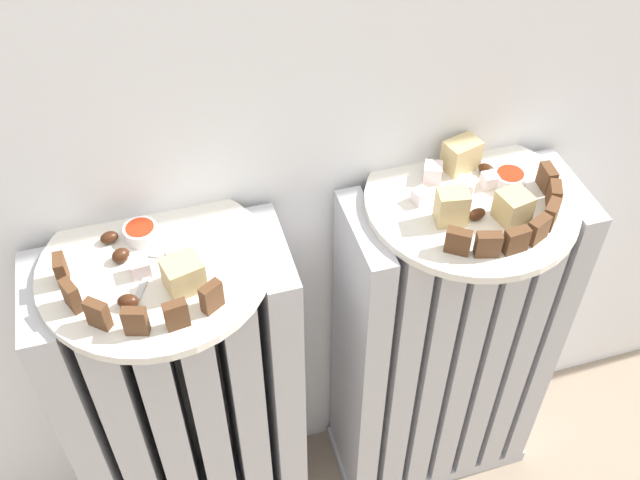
{
  "coord_description": "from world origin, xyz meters",
  "views": [
    {
      "loc": [
        -0.19,
        -0.38,
        1.34
      ],
      "look_at": [
        0.0,
        0.28,
        0.64
      ],
      "focal_mm": 41.81,
      "sensor_mm": 36.0,
      "label": 1
    }
  ],
  "objects_px": {
    "radiator_left": "(189,412)",
    "radiator_right": "(442,350)",
    "jam_bowl_left": "(141,232)",
    "fork": "(151,266)",
    "plate_right": "(471,202)",
    "plate_left": "(155,266)",
    "jam_bowl_right": "(509,178)"
  },
  "relations": [
    {
      "from": "jam_bowl_left",
      "to": "plate_right",
      "type": "bearing_deg",
      "value": -6.32
    },
    {
      "from": "radiator_right",
      "to": "jam_bowl_left",
      "type": "bearing_deg",
      "value": 173.68
    },
    {
      "from": "radiator_left",
      "to": "radiator_right",
      "type": "height_order",
      "value": "same"
    },
    {
      "from": "radiator_right",
      "to": "plate_left",
      "type": "distance_m",
      "value": 0.54
    },
    {
      "from": "radiator_right",
      "to": "jam_bowl_right",
      "type": "bearing_deg",
      "value": 11.86
    },
    {
      "from": "radiator_left",
      "to": "plate_left",
      "type": "bearing_deg",
      "value": 0.0
    },
    {
      "from": "plate_right",
      "to": "jam_bowl_left",
      "type": "distance_m",
      "value": 0.44
    },
    {
      "from": "plate_left",
      "to": "jam_bowl_right",
      "type": "height_order",
      "value": "jam_bowl_right"
    },
    {
      "from": "radiator_left",
      "to": "plate_right",
      "type": "distance_m",
      "value": 0.54
    },
    {
      "from": "radiator_right",
      "to": "fork",
      "type": "relative_size",
      "value": 7.37
    },
    {
      "from": "fork",
      "to": "plate_left",
      "type": "bearing_deg",
      "value": 56.09
    },
    {
      "from": "plate_right",
      "to": "fork",
      "type": "xyz_separation_m",
      "value": [
        -0.43,
        -0.01,
        0.01
      ]
    },
    {
      "from": "radiator_left",
      "to": "plate_right",
      "type": "bearing_deg",
      "value": 0.0
    },
    {
      "from": "plate_right",
      "to": "jam_bowl_right",
      "type": "xyz_separation_m",
      "value": [
        0.06,
        0.01,
        0.02
      ]
    },
    {
      "from": "jam_bowl_left",
      "to": "fork",
      "type": "height_order",
      "value": "jam_bowl_left"
    },
    {
      "from": "plate_right",
      "to": "jam_bowl_left",
      "type": "bearing_deg",
      "value": 173.68
    },
    {
      "from": "jam_bowl_left",
      "to": "jam_bowl_right",
      "type": "bearing_deg",
      "value": -4.11
    },
    {
      "from": "radiator_left",
      "to": "jam_bowl_left",
      "type": "bearing_deg",
      "value": 100.87
    },
    {
      "from": "radiator_left",
      "to": "jam_bowl_right",
      "type": "bearing_deg",
      "value": 1.48
    },
    {
      "from": "fork",
      "to": "jam_bowl_right",
      "type": "bearing_deg",
      "value": 2.22
    },
    {
      "from": "radiator_left",
      "to": "jam_bowl_left",
      "type": "relative_size",
      "value": 15.03
    },
    {
      "from": "jam_bowl_left",
      "to": "plate_left",
      "type": "bearing_deg",
      "value": -79.13
    },
    {
      "from": "plate_left",
      "to": "fork",
      "type": "bearing_deg",
      "value": -123.91
    },
    {
      "from": "jam_bowl_right",
      "to": "fork",
      "type": "relative_size",
      "value": 0.5
    },
    {
      "from": "radiator_left",
      "to": "jam_bowl_left",
      "type": "height_order",
      "value": "jam_bowl_left"
    },
    {
      "from": "radiator_left",
      "to": "plate_left",
      "type": "relative_size",
      "value": 2.24
    },
    {
      "from": "radiator_right",
      "to": "plate_right",
      "type": "xyz_separation_m",
      "value": [
        0.0,
        0.0,
        0.34
      ]
    },
    {
      "from": "plate_left",
      "to": "jam_bowl_right",
      "type": "distance_m",
      "value": 0.49
    },
    {
      "from": "radiator_left",
      "to": "fork",
      "type": "bearing_deg",
      "value": -123.91
    },
    {
      "from": "radiator_right",
      "to": "jam_bowl_right",
      "type": "xyz_separation_m",
      "value": [
        0.06,
        0.01,
        0.35
      ]
    },
    {
      "from": "jam_bowl_left",
      "to": "jam_bowl_right",
      "type": "relative_size",
      "value": 0.98
    },
    {
      "from": "plate_left",
      "to": "plate_right",
      "type": "relative_size",
      "value": 1.0
    }
  ]
}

